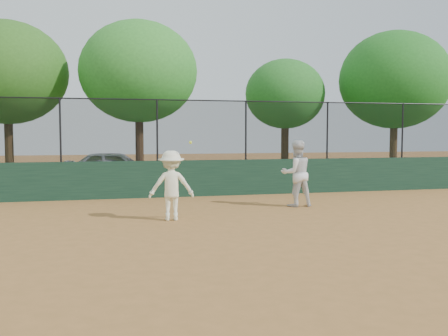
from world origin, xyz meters
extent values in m
plane|color=#A86E36|center=(0.00, 0.00, 0.00)|extent=(80.00, 80.00, 0.00)
cube|color=#1A3A28|center=(0.00, 6.00, 0.60)|extent=(26.00, 0.20, 1.20)
cube|color=#2B4D18|center=(0.00, 12.00, 0.00)|extent=(36.00, 12.00, 0.01)
imported|color=#9FA4A9|center=(-1.72, 10.54, 0.69)|extent=(4.28, 2.26, 1.39)
imported|color=silver|center=(3.14, 3.04, 0.95)|extent=(0.95, 0.75, 1.90)
imported|color=white|center=(-0.65, 1.62, 0.84)|extent=(1.14, 0.72, 1.68)
sphere|color=#DDFF38|center=(-0.23, 1.31, 1.88)|extent=(0.07, 0.07, 0.07)
cube|color=black|center=(0.00, 6.00, 2.20)|extent=(26.00, 0.02, 2.00)
cylinder|color=black|center=(0.00, 6.00, 3.18)|extent=(26.00, 0.04, 0.04)
cylinder|color=black|center=(-3.50, 6.00, 2.20)|extent=(0.06, 0.06, 2.00)
cylinder|color=black|center=(-0.50, 6.00, 2.20)|extent=(0.06, 0.06, 2.00)
cylinder|color=black|center=(2.50, 6.00, 2.20)|extent=(0.06, 0.06, 2.00)
cylinder|color=black|center=(5.50, 6.00, 2.20)|extent=(0.06, 0.06, 2.00)
cylinder|color=black|center=(8.50, 6.00, 2.20)|extent=(0.06, 0.06, 2.00)
cylinder|color=#462E18|center=(-6.10, 12.61, 1.35)|extent=(0.36, 0.36, 2.70)
ellipsoid|color=#2D5D1A|center=(-6.10, 12.61, 4.66)|extent=(5.06, 4.60, 4.37)
cylinder|color=#412917|center=(-0.67, 11.51, 1.39)|extent=(0.36, 0.36, 2.78)
ellipsoid|color=#2F7B27|center=(-0.67, 11.51, 4.73)|extent=(5.03, 4.57, 4.35)
cylinder|color=#412915|center=(6.19, 12.00, 1.24)|extent=(0.36, 0.36, 2.48)
ellipsoid|color=#236320|center=(6.19, 12.00, 3.94)|extent=(3.79, 3.44, 3.27)
cylinder|color=#4C331B|center=(11.23, 10.83, 1.28)|extent=(0.36, 0.36, 2.55)
ellipsoid|color=#1E621C|center=(11.23, 10.83, 4.60)|extent=(5.30, 4.82, 4.58)
camera|label=1|loc=(-2.27, -10.27, 2.10)|focal=40.00mm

